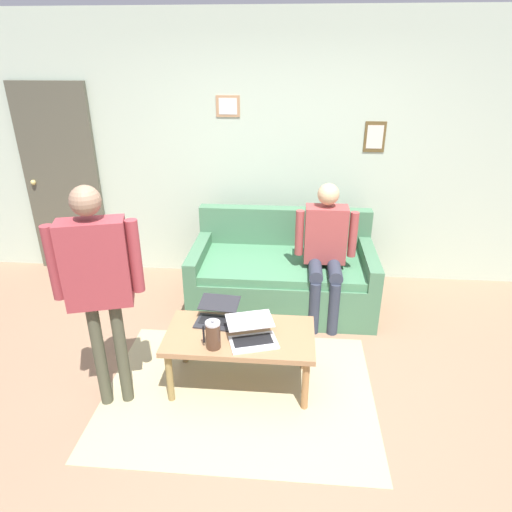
% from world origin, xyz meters
% --- Properties ---
extents(ground_plane, '(7.68, 7.68, 0.00)m').
position_xyz_m(ground_plane, '(0.00, 0.00, 0.00)').
color(ground_plane, '#8F6C53').
extents(area_rug, '(1.98, 1.48, 0.01)m').
position_xyz_m(area_rug, '(0.11, -0.15, 0.00)').
color(area_rug, tan).
rests_on(area_rug, ground_plane).
extents(back_wall, '(7.04, 0.11, 2.70)m').
position_xyz_m(back_wall, '(-0.00, -2.20, 1.35)').
color(back_wall, '#B5C6AF').
rests_on(back_wall, ground_plane).
extents(interior_door, '(0.82, 0.09, 2.05)m').
position_xyz_m(interior_door, '(2.26, -2.11, 1.02)').
color(interior_door, '#504E3E').
rests_on(interior_door, ground_plane).
extents(couch, '(1.73, 0.95, 0.88)m').
position_xyz_m(couch, '(-0.16, -1.49, 0.30)').
color(couch, '#467352').
rests_on(couch, ground_plane).
extents(coffee_table, '(1.08, 0.56, 0.45)m').
position_xyz_m(coffee_table, '(0.11, -0.25, 0.40)').
color(coffee_table, '#986E4A').
rests_on(coffee_table, ground_plane).
extents(laptop_left, '(0.41, 0.41, 0.13)m').
position_xyz_m(laptop_left, '(0.02, -0.18, 0.50)').
color(laptop_left, silver).
rests_on(laptop_left, coffee_table).
extents(laptop_center, '(0.33, 0.34, 0.13)m').
position_xyz_m(laptop_center, '(0.30, -0.42, 0.49)').
color(laptop_center, '#28282D').
rests_on(laptop_center, coffee_table).
extents(french_press, '(0.12, 0.10, 0.23)m').
position_xyz_m(french_press, '(0.27, -0.07, 0.56)').
color(french_press, '#4C3323').
rests_on(french_press, coffee_table).
extents(person_standing, '(0.57, 0.29, 1.61)m').
position_xyz_m(person_standing, '(0.98, 0.01, 1.03)').
color(person_standing, '#474836').
rests_on(person_standing, ground_plane).
extents(person_seated, '(0.55, 0.51, 1.28)m').
position_xyz_m(person_seated, '(-0.54, -1.27, 0.73)').
color(person_seated, '#2F3544').
rests_on(person_seated, ground_plane).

